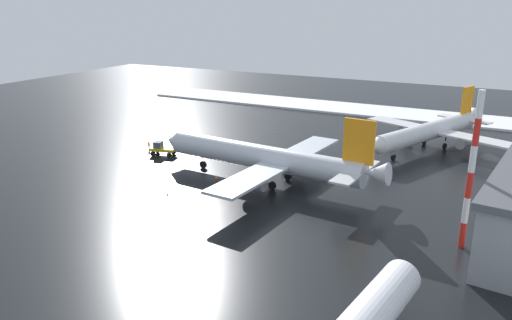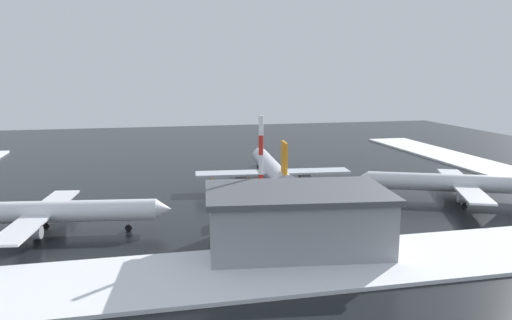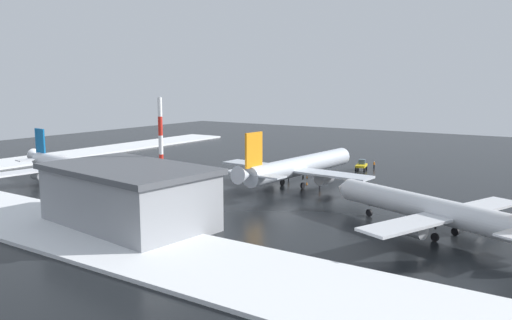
{
  "view_description": "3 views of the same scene",
  "coord_description": "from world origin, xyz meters",
  "px_view_note": "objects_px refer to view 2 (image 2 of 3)",
  "views": [
    {
      "loc": [
        -58.62,
        -36.68,
        26.88
      ],
      "look_at": [
        6.51,
        -3.08,
        3.66
      ],
      "focal_mm": 35.0,
      "sensor_mm": 36.0,
      "label": 1
    },
    {
      "loc": [
        -19.03,
        -107.24,
        24.82
      ],
      "look_at": [
        5.82,
        2.92,
        4.56
      ],
      "focal_mm": 35.0,
      "sensor_mm": 36.0,
      "label": 2
    },
    {
      "loc": [
        54.44,
        -91.75,
        20.36
      ],
      "look_at": [
        -1.8,
        -6.09,
        4.55
      ],
      "focal_mm": 35.0,
      "sensor_mm": 36.0,
      "label": 3
    }
  ],
  "objects_px": {
    "traffic_cone_near_nose": "(274,183)",
    "traffic_cone_wingtip_side": "(211,178)",
    "ground_crew_beside_wing": "(248,179)",
    "antenna_mast": "(261,174)",
    "airplane_parked_starboard": "(451,183)",
    "airplane_far_rear": "(271,169)",
    "traffic_cone_mid_line": "(253,178)",
    "cargo_hangar": "(297,220)",
    "ground_crew_mid_apron": "(293,181)",
    "pushback_tug": "(264,161)",
    "airplane_foreground_jet": "(54,212)",
    "ground_crew_near_tug": "(266,159)"
  },
  "relations": [
    {
      "from": "traffic_cone_near_nose",
      "to": "ground_crew_near_tug",
      "type": "bearing_deg",
      "value": 80.25
    },
    {
      "from": "airplane_foreground_jet",
      "to": "cargo_hangar",
      "type": "distance_m",
      "value": 37.6
    },
    {
      "from": "ground_crew_mid_apron",
      "to": "cargo_hangar",
      "type": "bearing_deg",
      "value": 99.82
    },
    {
      "from": "ground_crew_beside_wing",
      "to": "traffic_cone_wingtip_side",
      "type": "bearing_deg",
      "value": 94.31
    },
    {
      "from": "pushback_tug",
      "to": "antenna_mast",
      "type": "relative_size",
      "value": 0.27
    },
    {
      "from": "ground_crew_beside_wing",
      "to": "ground_crew_near_tug",
      "type": "distance_m",
      "value": 26.33
    },
    {
      "from": "airplane_far_rear",
      "to": "ground_crew_beside_wing",
      "type": "xyz_separation_m",
      "value": [
        -4.37,
        3.36,
        -2.93
      ]
    },
    {
      "from": "cargo_hangar",
      "to": "ground_crew_mid_apron",
      "type": "bearing_deg",
      "value": 80.45
    },
    {
      "from": "ground_crew_beside_wing",
      "to": "traffic_cone_near_nose",
      "type": "bearing_deg",
      "value": -61.94
    },
    {
      "from": "ground_crew_mid_apron",
      "to": "traffic_cone_mid_line",
      "type": "height_order",
      "value": "ground_crew_mid_apron"
    },
    {
      "from": "traffic_cone_mid_line",
      "to": "cargo_hangar",
      "type": "bearing_deg",
      "value": -95.06
    },
    {
      "from": "ground_crew_beside_wing",
      "to": "antenna_mast",
      "type": "distance_m",
      "value": 34.17
    },
    {
      "from": "traffic_cone_near_nose",
      "to": "traffic_cone_mid_line",
      "type": "height_order",
      "value": "same"
    },
    {
      "from": "airplane_far_rear",
      "to": "traffic_cone_near_nose",
      "type": "xyz_separation_m",
      "value": [
        1.02,
        1.42,
        -3.63
      ]
    },
    {
      "from": "traffic_cone_near_nose",
      "to": "antenna_mast",
      "type": "bearing_deg",
      "value": -108.45
    },
    {
      "from": "cargo_hangar",
      "to": "traffic_cone_near_nose",
      "type": "xyz_separation_m",
      "value": [
        7.48,
        40.6,
        -4.17
      ]
    },
    {
      "from": "airplane_parked_starboard",
      "to": "pushback_tug",
      "type": "xyz_separation_m",
      "value": [
        -26.94,
        42.91,
        -2.22
      ]
    },
    {
      "from": "ground_crew_near_tug",
      "to": "antenna_mast",
      "type": "bearing_deg",
      "value": -39.32
    },
    {
      "from": "airplane_far_rear",
      "to": "pushback_tug",
      "type": "bearing_deg",
      "value": -4.59
    },
    {
      "from": "traffic_cone_near_nose",
      "to": "traffic_cone_wingtip_side",
      "type": "height_order",
      "value": "same"
    },
    {
      "from": "airplane_far_rear",
      "to": "airplane_foreground_jet",
      "type": "distance_m",
      "value": 47.0
    },
    {
      "from": "airplane_parked_starboard",
      "to": "traffic_cone_mid_line",
      "type": "distance_m",
      "value": 43.1
    },
    {
      "from": "airplane_parked_starboard",
      "to": "cargo_hangar",
      "type": "distance_m",
      "value": 42.3
    },
    {
      "from": "pushback_tug",
      "to": "antenna_mast",
      "type": "distance_m",
      "value": 55.16
    },
    {
      "from": "airplane_foreground_jet",
      "to": "ground_crew_mid_apron",
      "type": "xyz_separation_m",
      "value": [
        45.52,
        23.05,
        -2.48
      ]
    },
    {
      "from": "airplane_foreground_jet",
      "to": "traffic_cone_near_nose",
      "type": "xyz_separation_m",
      "value": [
        41.68,
        25.01,
        -3.17
      ]
    },
    {
      "from": "airplane_parked_starboard",
      "to": "traffic_cone_mid_line",
      "type": "xyz_separation_m",
      "value": [
        -33.22,
        27.27,
        -3.23
      ]
    },
    {
      "from": "ground_crew_near_tug",
      "to": "traffic_cone_wingtip_side",
      "type": "bearing_deg",
      "value": -69.71
    },
    {
      "from": "traffic_cone_near_nose",
      "to": "traffic_cone_wingtip_side",
      "type": "bearing_deg",
      "value": 144.95
    },
    {
      "from": "airplane_foreground_jet",
      "to": "traffic_cone_wingtip_side",
      "type": "height_order",
      "value": "airplane_foreground_jet"
    },
    {
      "from": "traffic_cone_wingtip_side",
      "to": "traffic_cone_mid_line",
      "type": "bearing_deg",
      "value": -14.94
    },
    {
      "from": "airplane_far_rear",
      "to": "ground_crew_beside_wing",
      "type": "bearing_deg",
      "value": 57.44
    },
    {
      "from": "airplane_far_rear",
      "to": "antenna_mast",
      "type": "bearing_deg",
      "value": 167.56
    },
    {
      "from": "ground_crew_mid_apron",
      "to": "traffic_cone_wingtip_side",
      "type": "height_order",
      "value": "ground_crew_mid_apron"
    },
    {
      "from": "traffic_cone_near_nose",
      "to": "pushback_tug",
      "type": "bearing_deg",
      "value": 82.35
    },
    {
      "from": "ground_crew_mid_apron",
      "to": "traffic_cone_wingtip_side",
      "type": "relative_size",
      "value": 3.11
    },
    {
      "from": "airplane_far_rear",
      "to": "cargo_hangar",
      "type": "distance_m",
      "value": 39.71
    },
    {
      "from": "airplane_foreground_jet",
      "to": "cargo_hangar",
      "type": "xyz_separation_m",
      "value": [
        34.2,
        -15.6,
        0.99
      ]
    },
    {
      "from": "ground_crew_beside_wing",
      "to": "traffic_cone_wingtip_side",
      "type": "xyz_separation_m",
      "value": [
        -7.4,
        7.03,
        -0.7
      ]
    },
    {
      "from": "traffic_cone_near_nose",
      "to": "traffic_cone_mid_line",
      "type": "distance_m",
      "value": 7.24
    },
    {
      "from": "cargo_hangar",
      "to": "traffic_cone_mid_line",
      "type": "distance_m",
      "value": 47.41
    },
    {
      "from": "airplane_parked_starboard",
      "to": "antenna_mast",
      "type": "relative_size",
      "value": 1.87
    },
    {
      "from": "airplane_far_rear",
      "to": "traffic_cone_mid_line",
      "type": "bearing_deg",
      "value": 21.27
    },
    {
      "from": "pushback_tug",
      "to": "traffic_cone_wingtip_side",
      "type": "distance_m",
      "value": 20.52
    },
    {
      "from": "ground_crew_beside_wing",
      "to": "traffic_cone_mid_line",
      "type": "bearing_deg",
      "value": 23.08
    },
    {
      "from": "ground_crew_beside_wing",
      "to": "traffic_cone_mid_line",
      "type": "xyz_separation_m",
      "value": [
        2.08,
        4.5,
        -0.7
      ]
    },
    {
      "from": "cargo_hangar",
      "to": "airplane_far_rear",
      "type": "bearing_deg",
      "value": 87.42
    },
    {
      "from": "airplane_parked_starboard",
      "to": "ground_crew_mid_apron",
      "type": "distance_m",
      "value": 32.28
    },
    {
      "from": "ground_crew_mid_apron",
      "to": "traffic_cone_near_nose",
      "type": "xyz_separation_m",
      "value": [
        -3.84,
        1.96,
        -0.7
      ]
    },
    {
      "from": "pushback_tug",
      "to": "traffic_cone_near_nose",
      "type": "height_order",
      "value": "pushback_tug"
    }
  ]
}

